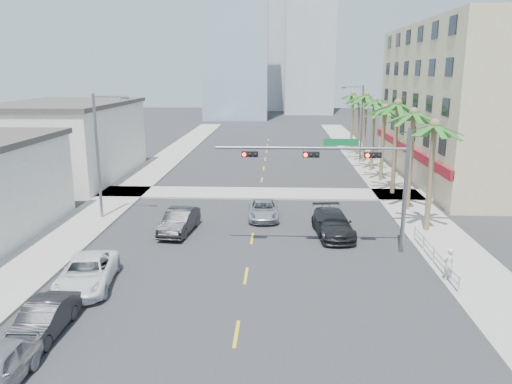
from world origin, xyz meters
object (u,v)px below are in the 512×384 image
at_px(car_parked_mid, 44,319).
at_px(pedestrian, 449,264).
at_px(traffic_signal_mast, 350,168).
at_px(car_parked_far, 87,273).
at_px(car_lane_center, 263,210).
at_px(car_lane_left, 179,221).
at_px(car_lane_right, 333,224).

relative_size(car_parked_mid, pedestrian, 2.51).
relative_size(traffic_signal_mast, pedestrian, 6.59).
height_order(car_parked_far, car_lane_center, car_parked_far).
height_order(car_lane_left, car_lane_center, car_lane_left).
xyz_separation_m(car_parked_far, car_lane_right, (13.04, 8.67, 0.05)).
bearing_deg(car_lane_center, traffic_signal_mast, -54.43).
distance_m(car_parked_far, car_lane_center, 14.92).
xyz_separation_m(car_parked_mid, pedestrian, (18.10, 6.06, 0.30)).
bearing_deg(pedestrian, car_lane_left, -49.33).
bearing_deg(traffic_signal_mast, car_parked_mid, -142.60).
height_order(car_lane_right, pedestrian, pedestrian).
height_order(car_parked_mid, car_lane_right, car_lane_right).
bearing_deg(traffic_signal_mast, car_lane_center, 128.01).
height_order(car_lane_left, pedestrian, pedestrian).
xyz_separation_m(traffic_signal_mast, car_lane_right, (-0.55, 2.99, -4.27)).
xyz_separation_m(car_parked_mid, car_lane_right, (13.04, 13.37, 0.09)).
distance_m(traffic_signal_mast, car_lane_right, 5.24).
height_order(car_parked_far, car_lane_left, car_lane_left).
distance_m(car_parked_mid, pedestrian, 19.09).
bearing_deg(pedestrian, car_parked_mid, -4.82).
height_order(traffic_signal_mast, car_parked_far, traffic_signal_mast).
xyz_separation_m(car_parked_far, pedestrian, (18.10, 1.36, 0.26)).
bearing_deg(car_lane_left, car_parked_mid, -96.07).
relative_size(car_parked_mid, car_lane_right, 0.78).
bearing_deg(car_parked_far, traffic_signal_mast, 14.91).
bearing_deg(traffic_signal_mast, car_lane_right, 100.40).
xyz_separation_m(traffic_signal_mast, car_parked_mid, (-13.58, -10.39, -4.36)).
relative_size(car_parked_mid, car_lane_center, 0.91).
relative_size(car_parked_far, car_lane_left, 1.11).
distance_m(car_parked_mid, car_lane_left, 13.78).
relative_size(car_lane_left, pedestrian, 2.84).
bearing_deg(car_parked_far, car_lane_left, 63.95).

